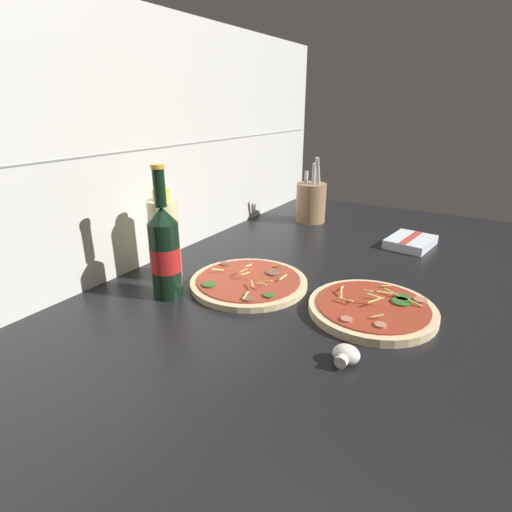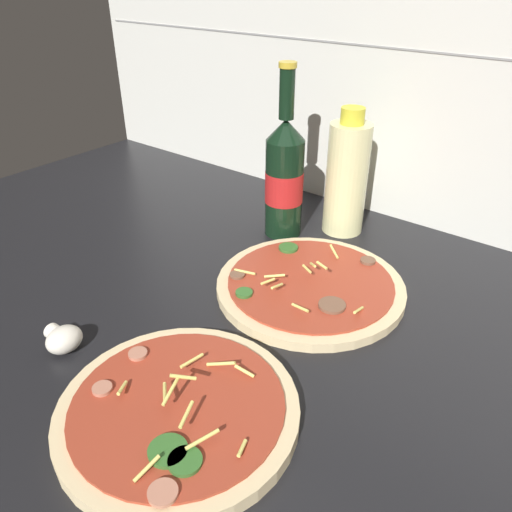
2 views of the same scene
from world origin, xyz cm
name	(u,v)px [view 1 (image 1 of 2)]	position (x,y,z in cm)	size (l,w,h in cm)	color
counter_slab	(332,296)	(0.00, 0.00, 1.25)	(160.00, 90.00, 2.50)	black
tile_backsplash	(164,147)	(0.00, 45.50, 30.00)	(160.00, 1.13, 60.00)	silver
pizza_near	(372,309)	(-5.31, -10.00, 3.45)	(23.96, 23.96, 5.09)	beige
pizza_far	(249,282)	(-7.05, 16.70, 3.30)	(25.60, 25.60, 4.39)	beige
beer_bottle	(165,251)	(-19.87, 28.34, 12.34)	(6.07, 6.07, 26.92)	black
oil_bottle	(165,238)	(-12.62, 35.27, 11.86)	(6.62, 6.62, 20.35)	beige
mushroom_left	(346,355)	(-23.12, -10.99, 4.00)	(4.49, 4.28, 2.99)	white
utensil_crock	(311,202)	(46.54, 25.98, 9.20)	(9.80, 9.80, 21.61)	#9E7A56
dish_towel	(411,242)	(38.27, -8.20, 3.71)	(15.41, 12.61, 2.56)	silver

